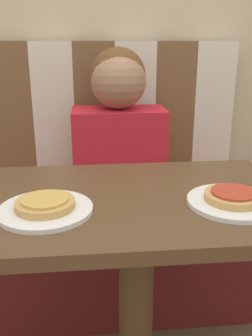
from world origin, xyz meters
name	(u,v)px	position (x,y,z in m)	size (l,w,h in m)	color
wall_back	(113,8)	(0.00, 0.91, 1.30)	(7.00, 0.05, 2.60)	#C6B28E
booth_seat	(120,253)	(0.00, 0.60, 0.23)	(1.12, 0.51, 0.46)	#5B1919
booth_backrest	(115,120)	(0.00, 0.83, 0.81)	(1.12, 0.06, 0.70)	brown
dining_table	(137,242)	(0.00, 0.00, 0.63)	(0.84, 0.55, 0.77)	brown
person	(119,130)	(0.00, 0.61, 0.81)	(0.38, 0.25, 0.68)	red
plate_left	(45,210)	(-0.23, -0.08, 0.78)	(0.23, 0.23, 0.01)	white
plate_right	(232,202)	(0.23, -0.08, 0.78)	(0.23, 0.23, 0.01)	white
pizza_left	(45,203)	(-0.23, -0.08, 0.79)	(0.14, 0.14, 0.02)	tan
pizza_right	(233,196)	(0.23, -0.08, 0.79)	(0.14, 0.14, 0.02)	tan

